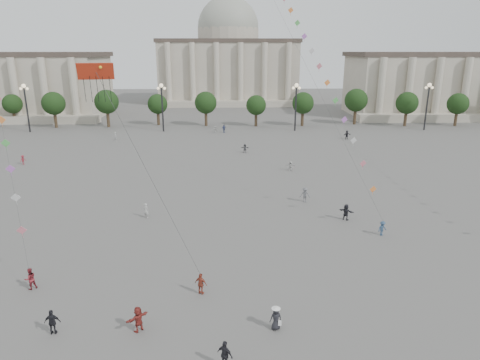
{
  "coord_description": "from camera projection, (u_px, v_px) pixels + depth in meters",
  "views": [
    {
      "loc": [
        -0.3,
        -26.64,
        17.8
      ],
      "look_at": [
        0.78,
        12.0,
        5.99
      ],
      "focal_mm": 32.0,
      "sensor_mm": 36.0,
      "label": 1
    }
  ],
  "objects": [
    {
      "name": "kite_flyer_1",
      "position": [
        382.0,
        228.0,
        42.56
      ],
      "size": [
        1.12,
        0.92,
        1.51
      ],
      "primitive_type": "imported",
      "rotation": [
        0.0,
        0.0,
        0.43
      ],
      "color": "navy",
      "rests_on": "ground"
    },
    {
      "name": "tourist_4",
      "position": [
        52.0,
        322.0,
        27.72
      ],
      "size": [
        1.05,
        0.49,
        1.75
      ],
      "primitive_type": "imported",
      "rotation": [
        0.0,
        0.0,
        3.21
      ],
      "color": "black",
      "rests_on": "ground"
    },
    {
      "name": "tourist_1",
      "position": [
        225.0,
        355.0,
        24.74
      ],
      "size": [
        1.1,
        0.95,
        1.78
      ],
      "primitive_type": "imported",
      "rotation": [
        0.0,
        0.0,
        2.53
      ],
      "color": "black",
      "rests_on": "ground"
    },
    {
      "name": "lamp_post_mid_east",
      "position": [
        296.0,
        98.0,
        95.85
      ],
      "size": [
        2.0,
        0.9,
        10.65
      ],
      "color": "#262628",
      "rests_on": "ground"
    },
    {
      "name": "person_crowd_6",
      "position": [
        305.0,
        195.0,
        51.85
      ],
      "size": [
        1.31,
        0.9,
        1.86
      ],
      "primitive_type": "imported",
      "rotation": [
        0.0,
        0.0,
        6.1
      ],
      "color": "#5B5C60",
      "rests_on": "ground"
    },
    {
      "name": "person_crowd_10",
      "position": [
        116.0,
        136.0,
        86.67
      ],
      "size": [
        0.68,
        0.8,
        1.86
      ],
      "primitive_type": "imported",
      "rotation": [
        0.0,
        0.0,
        2.0
      ],
      "color": "#B2B2AE",
      "rests_on": "ground"
    },
    {
      "name": "person_crowd_9",
      "position": [
        347.0,
        135.0,
        88.39
      ],
      "size": [
        1.79,
        1.09,
        1.84
      ],
      "primitive_type": "imported",
      "rotation": [
        0.0,
        0.0,
        0.35
      ],
      "color": "black",
      "rests_on": "ground"
    },
    {
      "name": "person_crowd_7",
      "position": [
        291.0,
        166.0,
        65.45
      ],
      "size": [
        1.45,
        0.53,
        1.55
      ],
      "primitive_type": "imported",
      "rotation": [
        0.0,
        0.0,
        3.09
      ],
      "color": "silver",
      "rests_on": "ground"
    },
    {
      "name": "tree_row",
      "position": [
        229.0,
        103.0,
        103.67
      ],
      "size": [
        137.12,
        5.12,
        8.0
      ],
      "color": "#35271A",
      "rests_on": "ground"
    },
    {
      "name": "person_crowd_4",
      "position": [
        215.0,
        129.0,
        95.38
      ],
      "size": [
        1.25,
        1.34,
        1.5
      ],
      "primitive_type": "imported",
      "rotation": [
        0.0,
        0.0,
        3.99
      ],
      "color": "beige",
      "rests_on": "ground"
    },
    {
      "name": "person_crowd_12",
      "position": [
        245.0,
        148.0,
        76.85
      ],
      "size": [
        1.57,
        0.74,
        1.63
      ],
      "primitive_type": "imported",
      "rotation": [
        0.0,
        0.0,
        2.96
      ],
      "color": "#5A5A5E",
      "rests_on": "ground"
    },
    {
      "name": "lamp_post_mid_west",
      "position": [
        162.0,
        99.0,
        95.05
      ],
      "size": [
        2.0,
        0.9,
        10.65
      ],
      "color": "#262628",
      "rests_on": "ground"
    },
    {
      "name": "person_crowd_3",
      "position": [
        346.0,
        212.0,
        46.42
      ],
      "size": [
        1.65,
        1.43,
        1.8
      ],
      "primitive_type": "imported",
      "rotation": [
        0.0,
        0.0,
        2.49
      ],
      "color": "#232328",
      "rests_on": "ground"
    },
    {
      "name": "dragon_kite",
      "position": [
        98.0,
        85.0,
        26.67
      ],
      "size": [
        4.15,
        1.11,
        16.13
      ],
      "color": "#AE2812",
      "rests_on": "ground"
    },
    {
      "name": "hat_person",
      "position": [
        276.0,
        318.0,
        28.19
      ],
      "size": [
        0.9,
        0.69,
        1.69
      ],
      "color": "black",
      "rests_on": "ground"
    },
    {
      "name": "person_crowd_2",
      "position": [
        23.0,
        160.0,
        68.93
      ],
      "size": [
        1.04,
        1.14,
        1.54
      ],
      "primitive_type": "imported",
      "rotation": [
        0.0,
        0.0,
        0.95
      ],
      "color": "maroon",
      "rests_on": "ground"
    },
    {
      "name": "tourist_0",
      "position": [
        201.0,
        284.0,
        32.27
      ],
      "size": [
        1.09,
        0.82,
        1.71
      ],
      "primitive_type": "imported",
      "rotation": [
        0.0,
        0.0,
        2.68
      ],
      "color": "#943B28",
      "rests_on": "ground"
    },
    {
      "name": "hall_central",
      "position": [
        228.0,
        60.0,
        150.05
      ],
      "size": [
        48.3,
        34.3,
        35.5
      ],
      "color": "#AAA18F",
      "rests_on": "ground"
    },
    {
      "name": "kite_flyer_0",
      "position": [
        30.0,
        279.0,
        32.97
      ],
      "size": [
        1.07,
        1.05,
        1.74
      ],
      "primitive_type": "imported",
      "rotation": [
        0.0,
        0.0,
        3.82
      ],
      "color": "maroon",
      "rests_on": "ground"
    },
    {
      "name": "person_crowd_13",
      "position": [
        146.0,
        210.0,
        47.04
      ],
      "size": [
        0.73,
        0.69,
        1.68
      ],
      "primitive_type": "imported",
      "rotation": [
        0.0,
        0.0,
        2.52
      ],
      "color": "#B4B4B0",
      "rests_on": "ground"
    },
    {
      "name": "person_crowd_0",
      "position": [
        224.0,
        129.0,
        95.39
      ],
      "size": [
        1.15,
        0.87,
        1.82
      ],
      "primitive_type": "imported",
      "rotation": [
        0.0,
        0.0,
        0.46
      ],
      "color": "navy",
      "rests_on": "ground"
    },
    {
      "name": "ground",
      "position": [
        234.0,
        308.0,
        30.68
      ],
      "size": [
        360.0,
        360.0,
        0.0
      ],
      "primitive_type": "plane",
      "color": "#54524F",
      "rests_on": "ground"
    },
    {
      "name": "lamp_post_far_east",
      "position": [
        428.0,
        98.0,
        96.66
      ],
      "size": [
        2.0,
        0.9,
        10.65
      ],
      "color": "#262628",
      "rests_on": "ground"
    },
    {
      "name": "lamp_post_far_west",
      "position": [
        25.0,
        99.0,
        94.24
      ],
      "size": [
        2.0,
        0.9,
        10.65
      ],
      "color": "#262628",
      "rests_on": "ground"
    },
    {
      "name": "tourist_2",
      "position": [
        138.0,
        319.0,
        28.01
      ],
      "size": [
        1.54,
        1.52,
        1.77
      ],
      "primitive_type": "imported",
      "rotation": [
        0.0,
        0.0,
        3.92
      ],
      "color": "maroon",
      "rests_on": "ground"
    }
  ]
}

